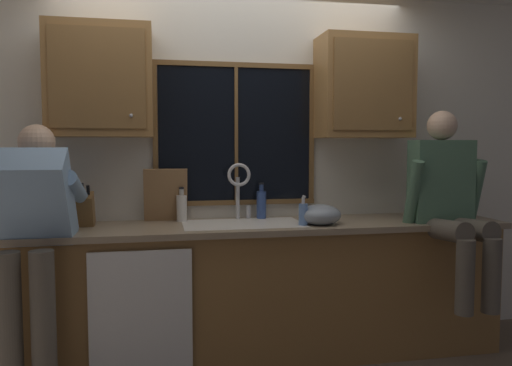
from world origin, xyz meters
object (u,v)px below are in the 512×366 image
object	(u,v)px
mixing_bowl	(320,215)
bottle_green_glass	(261,204)
cutting_board	(166,195)
person_sitting_on_counter	(449,197)
knife_block	(84,210)
person_standing	(30,231)
soap_dispenser	(303,214)
bottle_tall_clear	(182,207)

from	to	relation	value
mixing_bowl	bottle_green_glass	distance (m)	0.47
mixing_bowl	cutting_board	bearing A→B (deg)	162.10
person_sitting_on_counter	bottle_green_glass	xyz separation A→B (m)	(-1.18, 0.48, -0.08)
knife_block	bottle_green_glass	distance (m)	1.20
person_standing	person_sitting_on_counter	size ratio (longest dim) A/B	1.25
person_standing	bottle_green_glass	xyz separation A→B (m)	(1.43, 0.53, 0.06)
person_sitting_on_counter	mixing_bowl	xyz separation A→B (m)	(-0.84, 0.16, -0.12)
person_standing	knife_block	world-z (taller)	person_standing
knife_block	soap_dispenser	world-z (taller)	knife_block
mixing_bowl	bottle_green_glass	xyz separation A→B (m)	(-0.33, 0.33, 0.04)
person_standing	bottle_tall_clear	size ratio (longest dim) A/B	6.60
person_sitting_on_counter	mixing_bowl	size ratio (longest dim) A/B	4.51
bottle_green_glass	bottle_tall_clear	xyz separation A→B (m)	(-0.57, -0.03, -0.01)
bottle_green_glass	bottle_tall_clear	bearing A→B (deg)	-176.95
person_standing	knife_block	size ratio (longest dim) A/B	4.88
person_sitting_on_counter	bottle_tall_clear	bearing A→B (deg)	165.50
person_sitting_on_counter	bottle_tall_clear	distance (m)	1.80
bottle_green_glass	cutting_board	bearing A→B (deg)	179.98
knife_block	cutting_board	xyz separation A→B (m)	(0.52, 0.13, 0.07)
person_sitting_on_counter	soap_dispenser	size ratio (longest dim) A/B	6.33
soap_dispenser	bottle_tall_clear	bearing A→B (deg)	157.46
knife_block	person_standing	bearing A→B (deg)	-120.29
person_sitting_on_counter	knife_block	xyz separation A→B (m)	(-2.37, 0.35, -0.08)
soap_dispenser	bottle_tall_clear	distance (m)	0.84
mixing_bowl	person_standing	bearing A→B (deg)	-173.38
bottle_tall_clear	person_standing	bearing A→B (deg)	-149.87
cutting_board	mixing_bowl	size ratio (longest dim) A/B	1.33
person_sitting_on_counter	bottle_green_glass	bearing A→B (deg)	157.74
knife_block	bottle_green_glass	world-z (taller)	knife_block
mixing_bowl	soap_dispenser	xyz separation A→B (m)	(-0.12, -0.03, 0.01)
person_standing	bottle_green_glass	distance (m)	1.53
person_sitting_on_counter	bottle_tall_clear	world-z (taller)	person_sitting_on_counter
person_standing	bottle_green_glass	bearing A→B (deg)	20.35
cutting_board	person_sitting_on_counter	bearing A→B (deg)	-14.58
knife_block	mixing_bowl	world-z (taller)	knife_block
knife_block	bottle_green_glass	size ratio (longest dim) A/B	1.25
cutting_board	mixing_bowl	bearing A→B (deg)	-17.90
person_sitting_on_counter	mixing_bowl	distance (m)	0.87
cutting_board	mixing_bowl	xyz separation A→B (m)	(1.01, -0.33, -0.12)
person_sitting_on_counter	bottle_tall_clear	size ratio (longest dim) A/B	5.30
knife_block	bottle_green_glass	bearing A→B (deg)	6.30
person_standing	mixing_bowl	size ratio (longest dim) A/B	5.62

